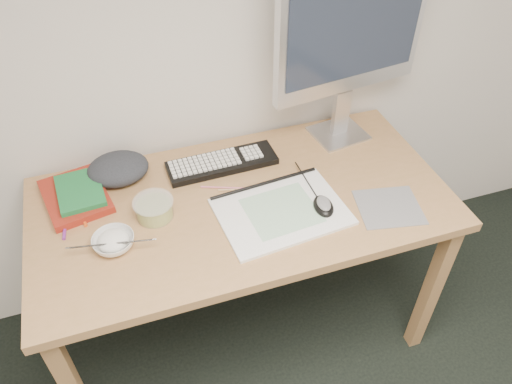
# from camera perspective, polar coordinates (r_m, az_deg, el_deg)

# --- Properties ---
(desk) EXTENTS (1.40, 0.70, 0.75)m
(desk) POSITION_cam_1_polar(r_m,az_deg,el_deg) (1.74, -1.55, -2.90)
(desk) COLOR #AF7E50
(desk) RESTS_ON ground
(mousepad) EXTENTS (0.24, 0.22, 0.00)m
(mousepad) POSITION_cam_1_polar(r_m,az_deg,el_deg) (1.71, 14.95, -1.68)
(mousepad) COLOR gray
(mousepad) RESTS_ON desk
(sketchpad) EXTENTS (0.43, 0.33, 0.01)m
(sketchpad) POSITION_cam_1_polar(r_m,az_deg,el_deg) (1.63, 2.93, -2.26)
(sketchpad) COLOR white
(sketchpad) RESTS_ON desk
(keyboard) EXTENTS (0.40, 0.14, 0.02)m
(keyboard) POSITION_cam_1_polar(r_m,az_deg,el_deg) (1.81, -3.90, 3.33)
(keyboard) COLOR black
(keyboard) RESTS_ON desk
(monitor) EXTENTS (0.57, 0.20, 0.67)m
(monitor) POSITION_cam_1_polar(r_m,az_deg,el_deg) (1.79, 10.90, 17.40)
(monitor) COLOR silver
(monitor) RESTS_ON desk
(mouse) EXTENTS (0.08, 0.11, 0.03)m
(mouse) POSITION_cam_1_polar(r_m,az_deg,el_deg) (1.64, 7.74, -1.33)
(mouse) COLOR black
(mouse) RESTS_ON sketchpad
(rice_bowl) EXTENTS (0.15, 0.15, 0.04)m
(rice_bowl) POSITION_cam_1_polar(r_m,az_deg,el_deg) (1.58, -15.95, -5.54)
(rice_bowl) COLOR white
(rice_bowl) RESTS_ON desk
(chopsticks) EXTENTS (0.25, 0.07, 0.02)m
(chopsticks) POSITION_cam_1_polar(r_m,az_deg,el_deg) (1.55, -16.21, -5.70)
(chopsticks) COLOR silver
(chopsticks) RESTS_ON rice_bowl
(fruit_tub) EXTENTS (0.14, 0.14, 0.06)m
(fruit_tub) POSITION_cam_1_polar(r_m,az_deg,el_deg) (1.64, -11.57, -1.87)
(fruit_tub) COLOR #E6CA51
(fruit_tub) RESTS_ON desk
(book_red) EXTENTS (0.24, 0.29, 0.03)m
(book_red) POSITION_cam_1_polar(r_m,az_deg,el_deg) (1.78, -19.93, -0.47)
(book_red) COLOR maroon
(book_red) RESTS_ON desk
(book_green) EXTENTS (0.16, 0.21, 0.02)m
(book_green) POSITION_cam_1_polar(r_m,az_deg,el_deg) (1.76, -19.48, 0.14)
(book_green) COLOR #1B6C34
(book_green) RESTS_ON book_red
(cloth_lump) EXTENTS (0.18, 0.15, 0.07)m
(cloth_lump) POSITION_cam_1_polar(r_m,az_deg,el_deg) (1.81, -15.49, 2.57)
(cloth_lump) COLOR #292D32
(cloth_lump) RESTS_ON desk
(pencil_pink) EXTENTS (0.15, 0.06, 0.01)m
(pencil_pink) POSITION_cam_1_polar(r_m,az_deg,el_deg) (1.72, -3.70, 0.51)
(pencil_pink) COLOR #DA6D88
(pencil_pink) RESTS_ON desk
(pencil_tan) EXTENTS (0.18, 0.06, 0.01)m
(pencil_tan) POSITION_cam_1_polar(r_m,az_deg,el_deg) (1.71, -1.18, 0.32)
(pencil_tan) COLOR tan
(pencil_tan) RESTS_ON desk
(pencil_black) EXTENTS (0.19, 0.05, 0.01)m
(pencil_black) POSITION_cam_1_polar(r_m,az_deg,el_deg) (1.72, 0.79, 0.43)
(pencil_black) COLOR black
(pencil_black) RESTS_ON desk
(marker_blue) EXTENTS (0.07, 0.13, 0.01)m
(marker_blue) POSITION_cam_1_polar(r_m,az_deg,el_deg) (1.74, -20.34, -1.92)
(marker_blue) COLOR navy
(marker_blue) RESTS_ON desk
(marker_orange) EXTENTS (0.03, 0.12, 0.01)m
(marker_orange) POSITION_cam_1_polar(r_m,az_deg,el_deg) (1.72, -19.29, -2.44)
(marker_orange) COLOR #EC591B
(marker_orange) RESTS_ON desk
(marker_purple) EXTENTS (0.02, 0.12, 0.01)m
(marker_purple) POSITION_cam_1_polar(r_m,az_deg,el_deg) (1.70, -21.00, -3.65)
(marker_purple) COLOR #7C2896
(marker_purple) RESTS_ON desk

